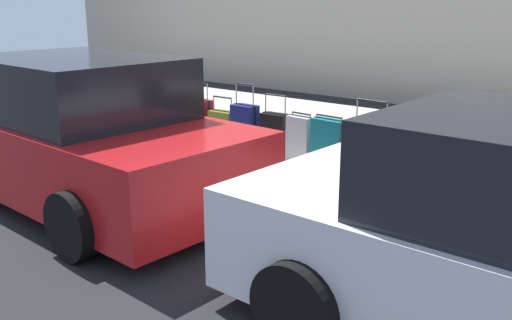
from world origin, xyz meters
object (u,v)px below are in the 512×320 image
(suitcase_red_4, at_px, (370,150))
(suitcase_navy_8, at_px, (245,128))
(suitcase_maroon_3, at_px, (412,160))
(fire_hydrant, at_px, (159,106))
(parked_car_red_1, at_px, (78,134))
(suitcase_maroon_10, at_px, (200,120))
(suitcase_navy_1, at_px, (504,178))
(suitcase_black_7, at_px, (275,134))
(suitcase_teal_5, at_px, (328,145))
(bollard_post, at_px, (124,108))
(suitcase_olive_9, at_px, (223,128))
(suitcase_silver_6, at_px, (301,139))
(suitcase_olive_2, at_px, (457,165))

(suitcase_red_4, bearing_deg, suitcase_navy_8, 1.65)
(suitcase_maroon_3, xyz_separation_m, fire_hydrant, (4.44, -0.02, 0.12))
(suitcase_navy_8, height_order, parked_car_red_1, parked_car_red_1)
(suitcase_maroon_10, bearing_deg, suitcase_navy_1, -179.53)
(suitcase_maroon_3, relative_size, suitcase_red_4, 0.92)
(suitcase_black_7, distance_m, fire_hydrant, 2.38)
(suitcase_teal_5, distance_m, bollard_post, 4.07)
(suitcase_red_4, bearing_deg, suitcase_olive_9, 0.23)
(suitcase_maroon_3, relative_size, fire_hydrant, 1.07)
(suitcase_olive_9, height_order, suitcase_maroon_10, suitcase_maroon_10)
(suitcase_navy_8, bearing_deg, bollard_post, 2.01)
(suitcase_silver_6, bearing_deg, fire_hydrant, 0.31)
(suitcase_olive_2, xyz_separation_m, suitcase_silver_6, (2.15, -0.06, -0.04))
(suitcase_olive_9, relative_size, fire_hydrant, 0.91)
(parked_car_red_1, bearing_deg, suitcase_olive_9, -88.40)
(suitcase_teal_5, distance_m, fire_hydrant, 3.33)
(parked_car_red_1, bearing_deg, suitcase_silver_6, -117.85)
(suitcase_red_4, bearing_deg, fire_hydrant, -0.01)
(suitcase_teal_5, relative_size, suitcase_navy_8, 0.72)
(suitcase_silver_6, xyz_separation_m, fire_hydrant, (2.84, 0.02, 0.12))
(suitcase_navy_8, height_order, bollard_post, suitcase_navy_8)
(suitcase_red_4, distance_m, suitcase_teal_5, 0.55)
(suitcase_navy_1, bearing_deg, suitcase_silver_6, 0.69)
(suitcase_maroon_10, height_order, parked_car_red_1, parked_car_red_1)
(suitcase_navy_8, bearing_deg, suitcase_silver_6, -175.53)
(suitcase_olive_2, xyz_separation_m, suitcase_olive_9, (3.55, -0.04, -0.09))
(suitcase_olive_9, distance_m, parked_car_red_1, 2.52)
(suitcase_maroon_3, distance_m, fire_hydrant, 4.44)
(suitcase_navy_8, relative_size, suitcase_maroon_10, 1.08)
(suitcase_black_7, bearing_deg, bollard_post, 3.64)
(suitcase_olive_2, xyz_separation_m, suitcase_teal_5, (1.65, 0.03, -0.02))
(suitcase_olive_9, xyz_separation_m, bollard_post, (2.17, 0.14, 0.08))
(fire_hydrant, bearing_deg, suitcase_maroon_3, 179.80)
(suitcase_maroon_3, xyz_separation_m, suitcase_black_7, (2.07, -0.06, -0.01))
(parked_car_red_1, bearing_deg, suitcase_maroon_10, -77.18)
(suitcase_silver_6, relative_size, bollard_post, 0.99)
(suitcase_silver_6, height_order, bollard_post, bollard_post)
(suitcase_olive_2, height_order, suitcase_olive_9, suitcase_olive_2)
(suitcase_maroon_3, xyz_separation_m, suitcase_teal_5, (1.11, 0.06, 0.02))
(suitcase_olive_2, height_order, bollard_post, suitcase_olive_2)
(fire_hydrant, distance_m, bollard_post, 0.76)
(suitcase_olive_2, height_order, suitcase_navy_8, suitcase_navy_8)
(suitcase_silver_6, xyz_separation_m, suitcase_navy_8, (0.93, 0.07, 0.03))
(suitcase_red_4, xyz_separation_m, fire_hydrant, (3.88, -0.00, 0.09))
(suitcase_navy_1, height_order, suitcase_silver_6, suitcase_silver_6)
(suitcase_maroon_10, bearing_deg, suitcase_black_7, -178.48)
(suitcase_red_4, height_order, suitcase_teal_5, suitcase_red_4)
(suitcase_navy_8, distance_m, suitcase_maroon_10, 0.98)
(suitcase_black_7, relative_size, bollard_post, 1.27)
(suitcase_maroon_10, distance_m, bollard_post, 1.68)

